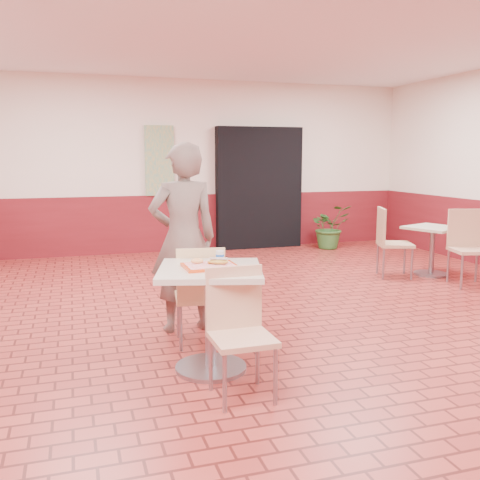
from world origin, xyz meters
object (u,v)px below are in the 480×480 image
object	(u,v)px
customer	(183,238)
potted_plant	(330,227)
long_john_donut	(218,261)
paper_cup	(220,256)
chair_main_back	(200,291)
chair_second_left	(389,238)
chair_main_front	(239,325)
second_table	(432,242)
main_table	(210,302)
ring_donut	(197,261)
chair_second_front	(468,243)
serving_tray	(210,266)

from	to	relation	value
customer	potted_plant	bearing A→B (deg)	-134.76
long_john_donut	paper_cup	size ratio (longest dim) A/B	2.08
chair_main_back	chair_second_left	distance (m)	3.71
chair_main_back	paper_cup	distance (m)	0.59
chair_main_back	paper_cup	xyz separation A→B (m)	(0.07, -0.44, 0.39)
chair_main_front	second_table	world-z (taller)	chair_main_front
second_table	chair_main_front	bearing A→B (deg)	-142.78
main_table	chair_main_back	bearing A→B (deg)	85.44
potted_plant	chair_main_back	bearing A→B (deg)	-128.71
long_john_donut	chair_second_left	size ratio (longest dim) A/B	0.18
long_john_donut	chair_second_left	distance (m)	4.03
ring_donut	second_table	bearing A→B (deg)	30.27
chair_main_back	chair_second_left	xyz separation A→B (m)	(3.17, 1.93, 0.04)
chair_main_front	chair_second_left	xyz separation A→B (m)	(3.13, 2.96, 0.04)
main_table	ring_donut	bearing A→B (deg)	129.63
main_table	paper_cup	distance (m)	0.37
main_table	long_john_donut	world-z (taller)	long_john_donut
chair_second_front	chair_main_back	bearing A→B (deg)	-148.51
second_table	chair_second_front	size ratio (longest dim) A/B	0.70
paper_cup	chair_second_left	world-z (taller)	chair_second_left
chair_main_back	second_table	size ratio (longest dim) A/B	1.31
customer	ring_donut	xyz separation A→B (m)	(-0.08, -0.95, -0.04)
customer	paper_cup	distance (m)	0.94
customer	chair_second_left	xyz separation A→B (m)	(3.21, 1.44, -0.36)
serving_tray	chair_second_front	size ratio (longest dim) A/B	0.41
main_table	customer	distance (m)	1.10
chair_main_front	serving_tray	bearing A→B (deg)	99.58
long_john_donut	potted_plant	bearing A→B (deg)	54.80
serving_tray	ring_donut	world-z (taller)	ring_donut
chair_main_back	long_john_donut	size ratio (longest dim) A/B	5.20
chair_main_back	potted_plant	xyz separation A→B (m)	(3.43, 4.28, -0.10)
chair_main_back	long_john_donut	world-z (taller)	chair_main_back
main_table	long_john_donut	size ratio (longest dim) A/B	4.75
main_table	long_john_donut	distance (m)	0.32
chair_main_front	chair_second_left	world-z (taller)	chair_second_left
customer	potted_plant	world-z (taller)	customer
long_john_donut	chair_main_back	bearing A→B (deg)	92.11
chair_main_back	customer	world-z (taller)	customer
chair_main_back	long_john_donut	bearing A→B (deg)	99.74
ring_donut	chair_second_left	xyz separation A→B (m)	(3.29, 2.39, -0.33)
serving_tray	second_table	world-z (taller)	serving_tray
chair_second_left	main_table	bearing A→B (deg)	147.64
serving_tray	potted_plant	size ratio (longest dim) A/B	0.50
ring_donut	paper_cup	size ratio (longest dim) A/B	1.17
main_table	serving_tray	distance (m)	0.28
customer	serving_tray	xyz separation A→B (m)	(-0.00, -1.04, -0.06)
ring_donut	paper_cup	world-z (taller)	paper_cup
second_table	paper_cup	bearing A→B (deg)	-148.63
serving_tray	paper_cup	size ratio (longest dim) A/B	4.83
paper_cup	chair_main_back	bearing A→B (deg)	98.50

